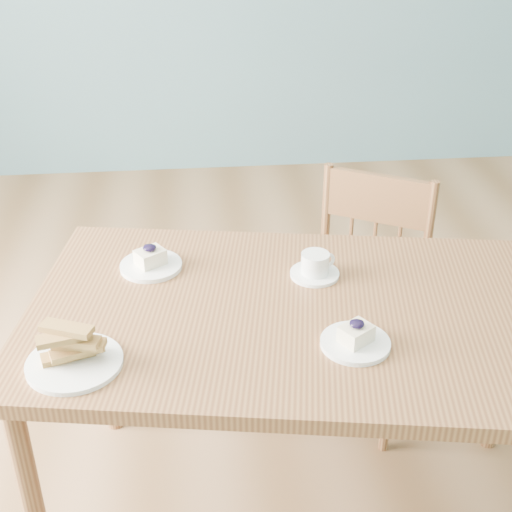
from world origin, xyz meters
The scene contains 7 objects.
room centered at (0.00, 0.00, 1.35)m, with size 5.01×5.01×2.71m.
dining_table centered at (-0.16, -0.12, 0.65)m, with size 1.46×0.99×0.73m.
dining_chair centered at (0.11, 0.35, 0.42)m, with size 0.50×0.49×0.82m.
cheesecake_plate_near centered at (-0.07, -0.28, 0.74)m, with size 0.16×0.16×0.07m.
cheesecake_plate_far centered at (-0.54, 0.11, 0.74)m, with size 0.16×0.16×0.07m.
coffee_cup centered at (-0.11, 0.03, 0.75)m, with size 0.13×0.13×0.06m.
biscotti_plate centered at (-0.69, -0.29, 0.76)m, with size 0.21×0.21×0.10m.
Camera 1 is at (-0.42, -1.54, 1.70)m, focal length 50.00 mm.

